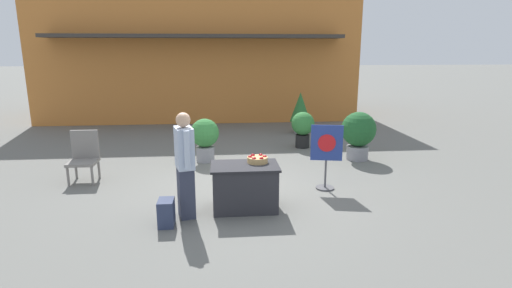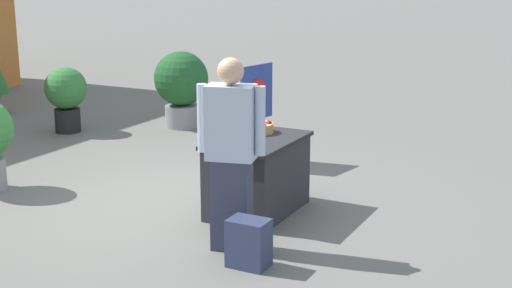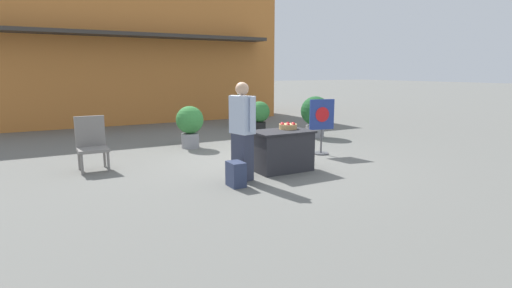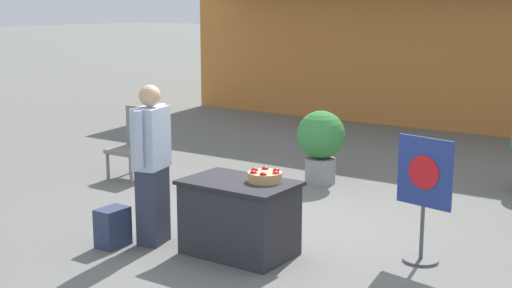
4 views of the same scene
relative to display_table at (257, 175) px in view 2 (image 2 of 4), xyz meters
name	(u,v)px [view 2 (image 2 of 4)]	position (x,y,z in m)	size (l,w,h in m)	color
ground_plane	(183,201)	(-0.08, 0.87, -0.39)	(120.00, 120.00, 0.00)	slate
display_table	(257,175)	(0.00, 0.00, 0.00)	(1.15, 0.75, 0.78)	#2D2D33
apple_basket	(257,127)	(0.23, 0.13, 0.45)	(0.35, 0.35, 0.13)	tan
person_visitor	(231,153)	(-0.97, -0.25, 0.49)	(0.35, 0.59, 1.73)	#33384C
backpack	(249,243)	(-1.26, -0.57, -0.18)	(0.24, 0.34, 0.42)	#2D3856
poster_board	(257,110)	(1.64, 0.86, 0.31)	(0.60, 0.36, 1.28)	#4C4C51
potted_plant_far_right	(181,84)	(2.99, 2.89, 0.29)	(0.85, 0.85, 1.19)	gray
potted_plant_near_left	(66,94)	(1.89, 4.24, 0.20)	(0.64, 0.64, 1.00)	black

